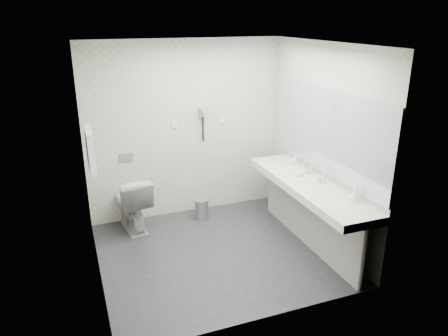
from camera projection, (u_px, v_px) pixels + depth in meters
name	position (u px, v px, depth m)	size (l,w,h in m)	color
floor	(217.00, 253.00, 5.28)	(2.80, 2.80, 0.00)	#26262B
ceiling	(216.00, 44.00, 4.43)	(2.80, 2.80, 0.00)	silver
wall_back	(185.00, 130.00, 6.00)	(2.80, 2.80, 0.00)	beige
wall_front	(267.00, 201.00, 3.71)	(2.80, 2.80, 0.00)	beige
wall_left	(89.00, 173.00, 4.39)	(2.60, 2.60, 0.00)	beige
wall_right	(321.00, 145.00, 5.32)	(2.60, 2.60, 0.00)	beige
vanity_counter	(308.00, 187.00, 5.21)	(0.55, 2.20, 0.10)	silver
vanity_panel	(308.00, 217.00, 5.36)	(0.03, 2.15, 0.75)	#999791
vanity_post_near	(363.00, 259.00, 4.46)	(0.06, 0.06, 0.75)	silver
vanity_post_far	(272.00, 188.00, 6.29)	(0.06, 0.06, 0.75)	silver
mirror	(331.00, 133.00, 5.07)	(0.02, 2.20, 1.05)	#B2BCC6
basin_near	(340.00, 205.00, 4.63)	(0.40, 0.31, 0.05)	silver
basin_far	(283.00, 167.00, 5.77)	(0.40, 0.31, 0.05)	silver
faucet_near	(356.00, 195.00, 4.66)	(0.04, 0.04, 0.15)	silver
faucet_far	(296.00, 159.00, 5.80)	(0.04, 0.04, 0.15)	silver
soap_bottle_a	(319.00, 178.00, 5.21)	(0.04, 0.04, 0.10)	silver
soap_bottle_b	(301.00, 172.00, 5.40)	(0.07, 0.07, 0.10)	silver
soap_bottle_c	(323.00, 177.00, 5.17)	(0.05, 0.05, 0.14)	silver
glass_left	(308.00, 168.00, 5.51)	(0.06, 0.06, 0.12)	silver
toilet	(131.00, 203.00, 5.77)	(0.43, 0.75, 0.76)	silver
flush_plate	(126.00, 157.00, 5.80)	(0.18, 0.02, 0.12)	#B2B5BA
pedal_bin	(201.00, 209.00, 6.13)	(0.20, 0.20, 0.28)	#B2B5BA
bin_lid	(201.00, 200.00, 6.08)	(0.20, 0.20, 0.01)	#B2B5BA
towel_rail	(87.00, 131.00, 4.79)	(0.02, 0.02, 0.62)	silver
towel_near	(91.00, 153.00, 4.74)	(0.07, 0.24, 0.48)	white
towel_far	(89.00, 146.00, 4.99)	(0.07, 0.24, 0.48)	white
dryer_cradle	(202.00, 112.00, 5.97)	(0.10, 0.04, 0.14)	#96979B
dryer_barrel	(204.00, 111.00, 5.90)	(0.08, 0.08, 0.14)	#96979B
dryer_cord	(203.00, 129.00, 6.04)	(0.02, 0.02, 0.35)	black
switch_plate_a	(175.00, 124.00, 5.90)	(0.09, 0.02, 0.09)	silver
switch_plate_b	(222.00, 120.00, 6.14)	(0.09, 0.02, 0.09)	silver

